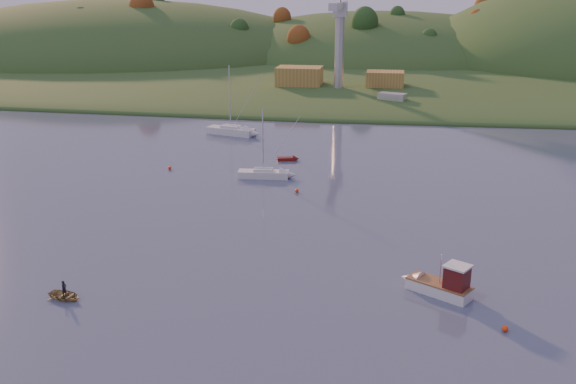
% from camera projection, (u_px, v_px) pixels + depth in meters
% --- Properties ---
extents(far_shore, '(620.00, 220.00, 1.50)m').
position_uv_depth(far_shore, '(358.00, 55.00, 259.34)').
color(far_shore, '#25471C').
rests_on(far_shore, ground).
extents(shore_slope, '(640.00, 150.00, 7.00)m').
position_uv_depth(shore_slope, '(345.00, 75.00, 198.22)').
color(shore_slope, '#25471C').
rests_on(shore_slope, ground).
extents(hill_left, '(170.00, 140.00, 44.00)m').
position_uv_depth(hill_left, '(117.00, 59.00, 245.26)').
color(hill_left, '#25471C').
rests_on(hill_left, ground).
extents(hill_center, '(140.00, 120.00, 36.00)m').
position_uv_depth(hill_center, '(381.00, 61.00, 238.96)').
color(hill_center, '#25471C').
rests_on(hill_center, ground).
extents(hillside_trees, '(280.00, 50.00, 32.00)m').
position_uv_depth(hillside_trees, '(350.00, 68.00, 217.02)').
color(hillside_trees, '#1A4418').
rests_on(hillside_trees, ground).
extents(wharf, '(42.00, 16.00, 2.40)m').
position_uv_depth(wharf, '(351.00, 93.00, 156.63)').
color(wharf, slate).
rests_on(wharf, ground).
extents(shed_west, '(11.00, 8.00, 4.80)m').
position_uv_depth(shed_west, '(299.00, 77.00, 158.53)').
color(shed_west, olive).
rests_on(shed_west, wharf).
extents(shed_east, '(9.00, 7.00, 4.00)m').
position_uv_depth(shed_east, '(385.00, 80.00, 156.29)').
color(shed_east, olive).
rests_on(shed_east, wharf).
extents(dock_crane, '(3.20, 28.00, 20.30)m').
position_uv_depth(dock_crane, '(339.00, 26.00, 148.89)').
color(dock_crane, '#B7B7BC').
rests_on(dock_crane, wharf).
extents(fishing_boat, '(6.68, 5.16, 4.20)m').
position_uv_depth(fishing_boat, '(435.00, 283.00, 56.04)').
color(fishing_boat, silver).
rests_on(fishing_boat, ground).
extents(sailboat_near, '(7.25, 2.70, 9.85)m').
position_uv_depth(sailboat_near, '(263.00, 173.00, 90.44)').
color(sailboat_near, silver).
rests_on(sailboat_near, ground).
extents(sailboat_far, '(9.44, 5.04, 12.55)m').
position_uv_depth(sailboat_far, '(231.00, 130.00, 117.30)').
color(sailboat_far, silver).
rests_on(sailboat_far, ground).
extents(canoe, '(3.50, 2.87, 0.63)m').
position_uv_depth(canoe, '(65.00, 295.00, 55.02)').
color(canoe, '#9E8D57').
rests_on(canoe, ground).
extents(paddler, '(0.46, 0.59, 1.44)m').
position_uv_depth(paddler, '(64.00, 291.00, 54.90)').
color(paddler, black).
rests_on(paddler, ground).
extents(red_tender, '(3.61, 2.00, 1.17)m').
position_uv_depth(red_tender, '(291.00, 159.00, 99.71)').
color(red_tender, '#5D120D').
rests_on(red_tender, ground).
extents(work_vessel, '(14.80, 9.25, 3.58)m').
position_uv_depth(work_vessel, '(392.00, 104.00, 141.87)').
color(work_vessel, '#525F6B').
rests_on(work_vessel, ground).
extents(buoy_0, '(0.50, 0.50, 0.50)m').
position_uv_depth(buoy_0, '(505.00, 329.00, 49.79)').
color(buoy_0, '#FE3E0D').
rests_on(buoy_0, ground).
extents(buoy_1, '(0.50, 0.50, 0.50)m').
position_uv_depth(buoy_1, '(297.00, 191.00, 83.89)').
color(buoy_1, '#FE3E0D').
rests_on(buoy_1, ground).
extents(buoy_2, '(0.50, 0.50, 0.50)m').
position_uv_depth(buoy_2, '(170.00, 168.00, 94.62)').
color(buoy_2, '#FE3E0D').
rests_on(buoy_2, ground).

